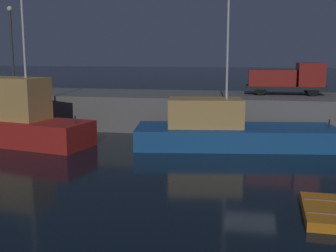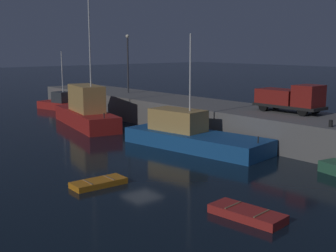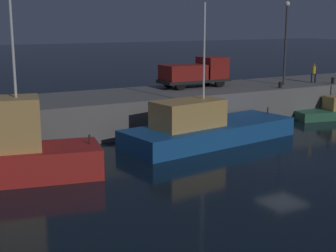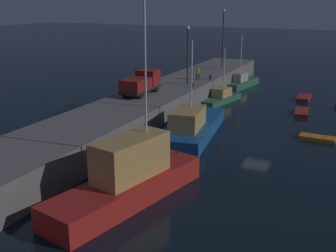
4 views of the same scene
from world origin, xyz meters
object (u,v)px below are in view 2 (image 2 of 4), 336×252
utility_truck (291,98)px  bollard_central (331,124)px  fishing_trawler_red (191,135)px  fishing_boat_white (61,104)px  rowboat_white_mid (99,183)px  fishing_boat_orange (86,111)px  dinghy_red_small (247,214)px  lamp_post_west (128,59)px

utility_truck → bollard_central: utility_truck is taller
fishing_trawler_red → utility_truck: (4.13, 7.78, 2.91)m
bollard_central → fishing_boat_white: bearing=-177.4°
fishing_boat_white → rowboat_white_mid: fishing_boat_white is taller
fishing_boat_orange → utility_truck: size_ratio=2.32×
fishing_boat_orange → rowboat_white_mid: bearing=-27.9°
dinghy_red_small → fishing_trawler_red: bearing=146.9°
fishing_trawler_red → utility_truck: bearing=62.1°
bollard_central → fishing_trawler_red: bearing=-158.3°
utility_truck → fishing_trawler_red: bearing=-117.9°
fishing_trawler_red → fishing_boat_orange: (-14.63, -1.51, 0.56)m
fishing_trawler_red → lamp_post_west: 20.76m
fishing_boat_white → lamp_post_west: 11.85m
dinghy_red_small → utility_truck: utility_truck is taller
fishing_boat_white → fishing_boat_orange: bearing=-15.9°
lamp_post_west → bollard_central: bearing=-5.5°
dinghy_red_small → utility_truck: (-8.99, 16.34, 3.70)m
dinghy_red_small → lamp_post_west: (-31.84, 15.37, 6.63)m
utility_truck → rowboat_white_mid: bearing=-90.3°
fishing_trawler_red → bollard_central: 11.03m
fishing_boat_orange → lamp_post_west: (-4.09, 8.32, 5.28)m
fishing_trawler_red → fishing_boat_orange: size_ratio=0.92×
dinghy_red_small → bollard_central: size_ratio=7.76×
lamp_post_west → bollard_central: 29.23m
bollard_central → dinghy_red_small: bearing=-76.5°
fishing_trawler_red → rowboat_white_mid: bearing=-70.5°
lamp_post_west → fishing_trawler_red: bearing=-20.0°
rowboat_white_mid → lamp_post_west: lamp_post_west is taller
rowboat_white_mid → lamp_post_west: size_ratio=0.47×
rowboat_white_mid → utility_truck: size_ratio=0.54×
fishing_boat_orange → rowboat_white_mid: fishing_boat_orange is taller
fishing_trawler_red → bollard_central: (10.10, 4.01, 1.89)m
fishing_trawler_red → lamp_post_west: (-18.72, 6.81, 5.84)m
fishing_boat_orange → rowboat_white_mid: (18.64, -9.86, -1.39)m
fishing_boat_orange → lamp_post_west: fishing_boat_orange is taller
lamp_post_west → bollard_central: (28.82, -2.80, -3.95)m
utility_truck → fishing_boat_orange: bearing=-153.6°
fishing_boat_orange → lamp_post_west: size_ratio=2.01×
dinghy_red_small → rowboat_white_mid: bearing=-162.8°
fishing_boat_orange → lamp_post_west: 10.67m
fishing_boat_white → utility_truck: bearing=9.8°
fishing_boat_white → fishing_boat_orange: 13.77m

